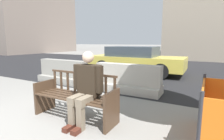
{
  "coord_description": "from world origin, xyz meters",
  "views": [
    {
      "loc": [
        2.8,
        -1.52,
        1.48
      ],
      "look_at": [
        0.6,
        2.46,
        0.75
      ],
      "focal_mm": 28.0,
      "sensor_mm": 36.0,
      "label": 1
    }
  ],
  "objects": [
    {
      "name": "seated_person",
      "position": [
        0.91,
        0.93,
        0.69
      ],
      "size": [
        0.58,
        0.72,
        1.31
      ],
      "color": "#2D2319",
      "rests_on": "ground"
    },
    {
      "name": "street_asphalt",
      "position": [
        0.0,
        8.7,
        0.0
      ],
      "size": [
        120.0,
        12.0,
        0.01
      ],
      "primitive_type": "cube",
      "color": "black",
      "rests_on": "ground"
    },
    {
      "name": "car_taxi_near",
      "position": [
        -0.22,
        6.25,
        0.66
      ],
      "size": [
        4.4,
        1.91,
        1.28
      ],
      "color": "#DBC64C",
      "rests_on": "ground"
    },
    {
      "name": "jersey_barrier_centre",
      "position": [
        0.75,
        3.16,
        0.34
      ],
      "size": [
        2.01,
        0.72,
        0.84
      ],
      "color": "#ADA89E",
      "rests_on": "ground"
    },
    {
      "name": "street_bench",
      "position": [
        0.6,
        0.98,
        0.4
      ],
      "size": [
        1.69,
        0.54,
        0.88
      ],
      "color": "#473323",
      "rests_on": "ground"
    },
    {
      "name": "jersey_barrier_left",
      "position": [
        -1.83,
        3.13,
        0.34
      ],
      "size": [
        2.02,
        0.73,
        0.84
      ],
      "color": "gray",
      "rests_on": "ground"
    },
    {
      "name": "ground_plane",
      "position": [
        0.0,
        0.0,
        0.0
      ],
      "size": [
        200.0,
        200.0,
        0.0
      ],
      "primitive_type": "plane",
      "color": "gray"
    }
  ]
}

